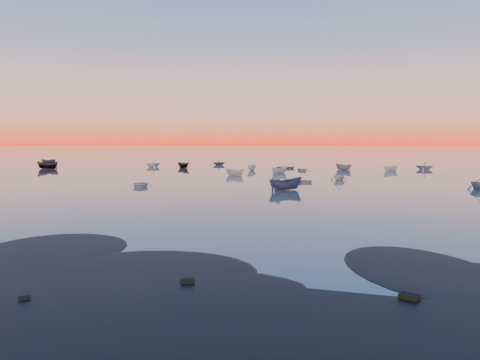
% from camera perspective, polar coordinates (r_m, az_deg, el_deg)
% --- Properties ---
extents(ground, '(600.00, 600.00, 0.00)m').
position_cam_1_polar(ground, '(123.09, 8.68, 2.11)').
color(ground, '#645C53').
rests_on(ground, ground).
extents(mud_lobes, '(140.00, 6.00, 0.07)m').
position_cam_1_polar(mud_lobes, '(28.17, -23.98, -7.95)').
color(mud_lobes, black).
rests_on(mud_lobes, ground).
extents(moored_fleet, '(124.00, 58.00, 1.20)m').
position_cam_1_polar(moored_fleet, '(77.01, 3.46, 0.45)').
color(moored_fleet, silver).
rests_on(moored_fleet, ground).
extents(boat_near_left, '(4.33, 3.08, 1.00)m').
position_cam_1_polar(boat_near_left, '(61.50, -12.05, -0.80)').
color(boat_near_left, silver).
rests_on(boat_near_left, ground).
extents(boat_near_center, '(4.22, 4.52, 1.51)m').
position_cam_1_polar(boat_near_center, '(56.40, 5.57, -1.24)').
color(boat_near_center, navy).
rests_on(boat_near_center, ground).
extents(boat_near_right, '(4.09, 3.25, 1.31)m').
position_cam_1_polar(boat_near_right, '(63.91, 27.23, -1.04)').
color(boat_near_right, slate).
rests_on(boat_near_right, ground).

